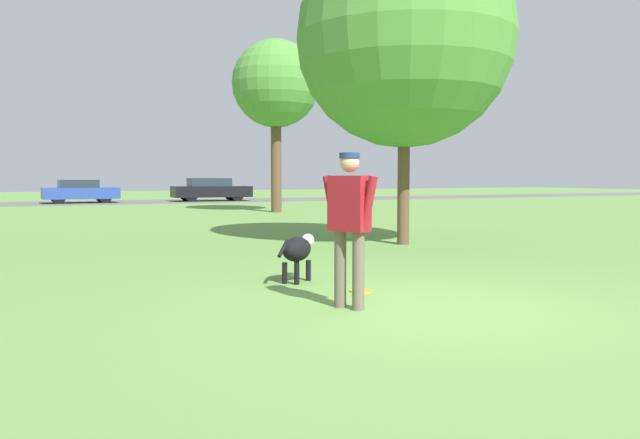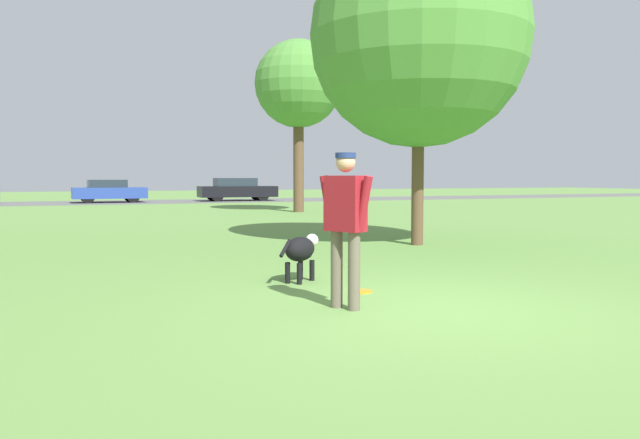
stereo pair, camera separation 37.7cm
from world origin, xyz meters
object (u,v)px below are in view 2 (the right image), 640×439
(frisbee, at_px, (362,291))
(tree_far_right, at_px, (298,85))
(tree_near_right, at_px, (419,38))
(parked_car_blue, at_px, (109,191))
(parked_car_black, at_px, (237,189))
(person, at_px, (345,217))
(dog, at_px, (301,250))

(frisbee, height_order, tree_far_right, tree_far_right)
(tree_near_right, relative_size, parked_car_blue, 1.65)
(frisbee, bearing_deg, parked_car_black, 78.17)
(person, distance_m, frisbee, 1.39)
(dog, relative_size, parked_car_blue, 0.20)
(dog, height_order, tree_near_right, tree_near_right)
(person, relative_size, parked_car_black, 0.37)
(frisbee, xyz_separation_m, tree_far_right, (5.40, 16.76, 5.06))
(parked_car_blue, bearing_deg, person, -90.72)
(parked_car_black, bearing_deg, parked_car_blue, -179.97)
(parked_car_blue, bearing_deg, tree_near_right, -81.41)
(dog, height_order, parked_car_blue, parked_car_blue)
(tree_far_right, distance_m, tree_near_right, 12.57)
(dog, bearing_deg, tree_far_right, 30.04)
(tree_near_right, height_order, parked_car_blue, tree_near_right)
(tree_far_right, bearing_deg, tree_near_right, -99.03)
(tree_near_right, relative_size, parked_car_black, 1.43)
(dog, relative_size, tree_near_right, 0.12)
(person, distance_m, tree_near_right, 7.31)
(person, xyz_separation_m, parked_car_blue, (-0.48, 30.12, -0.35))
(tree_near_right, bearing_deg, parked_car_blue, 100.22)
(dog, xyz_separation_m, tree_near_right, (3.84, 3.36, 3.82))
(dog, bearing_deg, parked_car_black, 37.25)
(frisbee, relative_size, parked_car_blue, 0.07)
(person, xyz_separation_m, tree_near_right, (4.02, 5.17, 3.26))
(person, distance_m, parked_car_blue, 30.12)
(parked_car_blue, relative_size, parked_car_black, 0.86)
(person, relative_size, dog, 2.11)
(frisbee, relative_size, tree_far_right, 0.04)
(dog, relative_size, parked_car_black, 0.17)
(tree_near_right, height_order, parked_car_black, tree_near_right)
(tree_far_right, bearing_deg, frisbee, -107.85)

